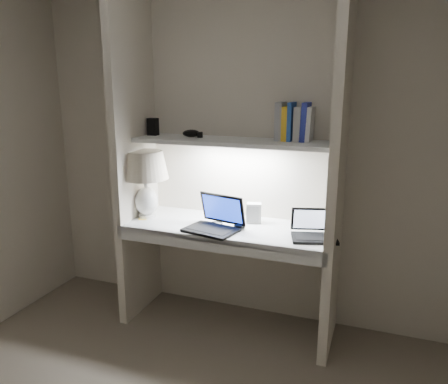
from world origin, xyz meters
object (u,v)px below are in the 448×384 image
at_px(speaker, 254,213).
at_px(laptop_netbook, 314,231).
at_px(book_row, 294,123).
at_px(laptop_main, 215,222).
at_px(table_lamp, 145,173).

bearing_deg(speaker, laptop_netbook, -35.09).
height_order(laptop_netbook, book_row, book_row).
distance_m(laptop_main, book_row, 0.86).
bearing_deg(table_lamp, laptop_netbook, -0.59).
relative_size(table_lamp, speaker, 3.43).
distance_m(table_lamp, speaker, 0.84).
bearing_deg(table_lamp, laptop_main, -8.16).
relative_size(laptop_netbook, book_row, 1.33).
height_order(table_lamp, book_row, book_row).
bearing_deg(speaker, laptop_main, -147.74).
xyz_separation_m(speaker, book_row, (0.25, 0.06, 0.64)).
xyz_separation_m(laptop_netbook, book_row, (-0.20, 0.22, 0.67)).
xyz_separation_m(laptop_main, book_row, (0.46, 0.29, 0.66)).
height_order(table_lamp, speaker, table_lamp).
height_order(laptop_main, speaker, laptop_main).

